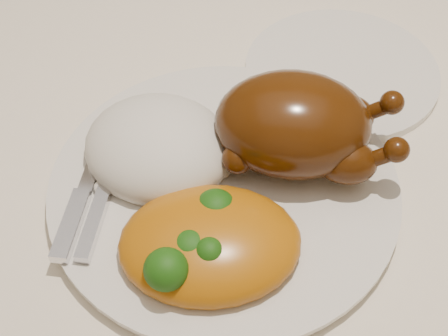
# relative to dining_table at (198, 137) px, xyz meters

# --- Properties ---
(dining_table) EXTENTS (1.60, 0.90, 0.76)m
(dining_table) POSITION_rel_dining_table_xyz_m (0.00, 0.00, 0.00)
(dining_table) COLOR brown
(dining_table) RESTS_ON floor
(tablecloth) EXTENTS (1.73, 1.03, 0.18)m
(tablecloth) POSITION_rel_dining_table_xyz_m (0.00, 0.00, 0.07)
(tablecloth) COLOR #F0E5CE
(tablecloth) RESTS_ON dining_table
(dinner_plate) EXTENTS (0.31, 0.31, 0.01)m
(dinner_plate) POSITION_rel_dining_table_xyz_m (0.05, -0.16, 0.11)
(dinner_plate) COLOR silver
(dinner_plate) RESTS_ON tablecloth
(side_plate) EXTENTS (0.24, 0.24, 0.01)m
(side_plate) POSITION_rel_dining_table_xyz_m (0.15, 0.01, 0.11)
(side_plate) COLOR silver
(side_plate) RESTS_ON tablecloth
(roast_chicken) EXTENTS (0.16, 0.11, 0.09)m
(roast_chicken) POSITION_rel_dining_table_xyz_m (0.11, -0.12, 0.16)
(roast_chicken) COLOR #482507
(roast_chicken) RESTS_ON dinner_plate
(rice_mound) EXTENTS (0.15, 0.14, 0.07)m
(rice_mound) POSITION_rel_dining_table_xyz_m (-0.01, -0.14, 0.13)
(rice_mound) COLOR silver
(rice_mound) RESTS_ON dinner_plate
(mac_and_cheese) EXTENTS (0.16, 0.14, 0.06)m
(mac_and_cheese) POSITION_rel_dining_table_xyz_m (0.06, -0.22, 0.13)
(mac_and_cheese) COLOR #B2630B
(mac_and_cheese) RESTS_ON dinner_plate
(cutlery) EXTENTS (0.03, 0.16, 0.01)m
(cutlery) POSITION_rel_dining_table_xyz_m (-0.05, -0.19, 0.12)
(cutlery) COLOR silver
(cutlery) RESTS_ON dinner_plate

